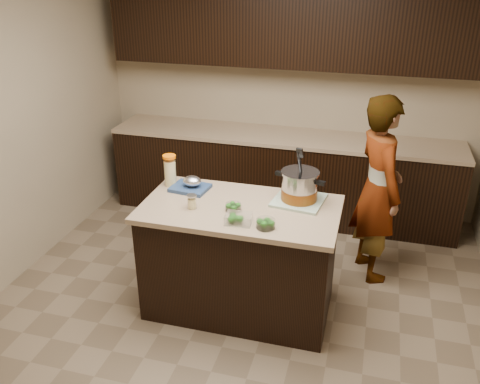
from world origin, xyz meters
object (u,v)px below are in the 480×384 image
Objects in this scene: lemonade_pitcher at (170,172)px; island at (240,258)px; stock_pot at (299,188)px; person at (378,189)px.

island is at bearing -19.42° from lemonade_pitcher.
lemonade_pitcher is at bearing -165.12° from stock_pot.
stock_pot is at bearing 110.81° from person.
island is at bearing -137.22° from stock_pot.
island is 0.90× the size of person.
person reaches higher than island.
stock_pot is 0.85m from person.
island is 0.88m from lemonade_pitcher.
island is 3.60× the size of stock_pot.
lemonade_pitcher is 1.73m from person.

